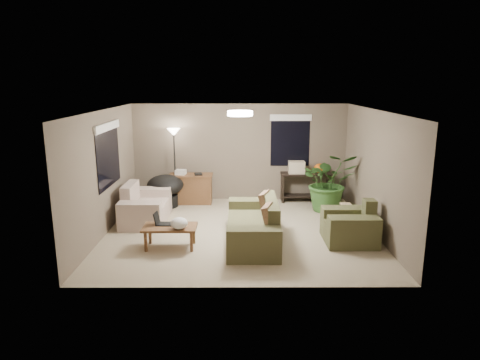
{
  "coord_description": "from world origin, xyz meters",
  "views": [
    {
      "loc": [
        -0.03,
        -8.46,
        3.07
      ],
      "look_at": [
        0.0,
        0.2,
        1.05
      ],
      "focal_mm": 32.0,
      "sensor_mm": 36.0,
      "label": 1
    }
  ],
  "objects_px": {
    "main_sofa": "(255,227)",
    "papasan_chair": "(165,188)",
    "armchair": "(350,227)",
    "houseplant": "(329,188)",
    "loveseat": "(145,208)",
    "floor_lamp": "(174,141)",
    "console_table": "(306,185)",
    "cat_scratching_post": "(345,216)",
    "coffee_table": "(170,229)",
    "desk": "(191,189)"
  },
  "relations": [
    {
      "from": "console_table",
      "to": "papasan_chair",
      "type": "height_order",
      "value": "papasan_chair"
    },
    {
      "from": "desk",
      "to": "main_sofa",
      "type": "bearing_deg",
      "value": -60.59
    },
    {
      "from": "floor_lamp",
      "to": "houseplant",
      "type": "distance_m",
      "value": 3.98
    },
    {
      "from": "armchair",
      "to": "cat_scratching_post",
      "type": "height_order",
      "value": "armchair"
    },
    {
      "from": "desk",
      "to": "papasan_chair",
      "type": "relative_size",
      "value": 1.0
    },
    {
      "from": "armchair",
      "to": "floor_lamp",
      "type": "bearing_deg",
      "value": 143.97
    },
    {
      "from": "loveseat",
      "to": "console_table",
      "type": "distance_m",
      "value": 4.15
    },
    {
      "from": "main_sofa",
      "to": "papasan_chair",
      "type": "bearing_deg",
      "value": 131.43
    },
    {
      "from": "armchair",
      "to": "coffee_table",
      "type": "bearing_deg",
      "value": -175.24
    },
    {
      "from": "coffee_table",
      "to": "floor_lamp",
      "type": "bearing_deg",
      "value": 96.2
    },
    {
      "from": "main_sofa",
      "to": "cat_scratching_post",
      "type": "distance_m",
      "value": 2.19
    },
    {
      "from": "floor_lamp",
      "to": "armchair",
      "type": "bearing_deg",
      "value": -36.03
    },
    {
      "from": "cat_scratching_post",
      "to": "loveseat",
      "type": "bearing_deg",
      "value": 175.04
    },
    {
      "from": "loveseat",
      "to": "coffee_table",
      "type": "xyz_separation_m",
      "value": [
        0.82,
        -1.58,
        0.06
      ]
    },
    {
      "from": "coffee_table",
      "to": "houseplant",
      "type": "relative_size",
      "value": 0.7
    },
    {
      "from": "cat_scratching_post",
      "to": "console_table",
      "type": "bearing_deg",
      "value": 106.02
    },
    {
      "from": "coffee_table",
      "to": "floor_lamp",
      "type": "distance_m",
      "value": 3.3
    },
    {
      "from": "main_sofa",
      "to": "armchair",
      "type": "xyz_separation_m",
      "value": [
        1.86,
        -0.01,
        0.0
      ]
    },
    {
      "from": "loveseat",
      "to": "papasan_chair",
      "type": "bearing_deg",
      "value": 75.71
    },
    {
      "from": "desk",
      "to": "console_table",
      "type": "relative_size",
      "value": 0.85
    },
    {
      "from": "main_sofa",
      "to": "loveseat",
      "type": "height_order",
      "value": "same"
    },
    {
      "from": "coffee_table",
      "to": "console_table",
      "type": "relative_size",
      "value": 0.77
    },
    {
      "from": "desk",
      "to": "houseplant",
      "type": "relative_size",
      "value": 0.77
    },
    {
      "from": "coffee_table",
      "to": "cat_scratching_post",
      "type": "height_order",
      "value": "cat_scratching_post"
    },
    {
      "from": "armchair",
      "to": "cat_scratching_post",
      "type": "distance_m",
      "value": 0.93
    },
    {
      "from": "console_table",
      "to": "main_sofa",
      "type": "bearing_deg",
      "value": -116.47
    },
    {
      "from": "coffee_table",
      "to": "loveseat",
      "type": "bearing_deg",
      "value": 117.22
    },
    {
      "from": "floor_lamp",
      "to": "main_sofa",
      "type": "bearing_deg",
      "value": -54.93
    },
    {
      "from": "desk",
      "to": "cat_scratching_post",
      "type": "xyz_separation_m",
      "value": [
        3.51,
        -1.8,
        -0.16
      ]
    },
    {
      "from": "coffee_table",
      "to": "desk",
      "type": "height_order",
      "value": "desk"
    },
    {
      "from": "papasan_chair",
      "to": "main_sofa",
      "type": "bearing_deg",
      "value": -48.57
    },
    {
      "from": "loveseat",
      "to": "armchair",
      "type": "relative_size",
      "value": 1.6
    },
    {
      "from": "armchair",
      "to": "houseplant",
      "type": "height_order",
      "value": "houseplant"
    },
    {
      "from": "papasan_chair",
      "to": "floor_lamp",
      "type": "distance_m",
      "value": 1.2
    },
    {
      "from": "coffee_table",
      "to": "houseplant",
      "type": "xyz_separation_m",
      "value": [
        3.44,
        2.35,
        0.2
      ]
    },
    {
      "from": "cat_scratching_post",
      "to": "desk",
      "type": "bearing_deg",
      "value": 152.86
    },
    {
      "from": "armchair",
      "to": "floor_lamp",
      "type": "relative_size",
      "value": 0.52
    },
    {
      "from": "console_table",
      "to": "loveseat",
      "type": "bearing_deg",
      "value": -157.67
    },
    {
      "from": "armchair",
      "to": "houseplant",
      "type": "bearing_deg",
      "value": 90.18
    },
    {
      "from": "desk",
      "to": "houseplant",
      "type": "xyz_separation_m",
      "value": [
        3.38,
        -0.66,
        0.18
      ]
    },
    {
      "from": "main_sofa",
      "to": "houseplant",
      "type": "distance_m",
      "value": 2.77
    },
    {
      "from": "desk",
      "to": "papasan_chair",
      "type": "distance_m",
      "value": 0.68
    },
    {
      "from": "main_sofa",
      "to": "coffee_table",
      "type": "distance_m",
      "value": 1.62
    },
    {
      "from": "armchair",
      "to": "papasan_chair",
      "type": "bearing_deg",
      "value": 148.74
    },
    {
      "from": "coffee_table",
      "to": "console_table",
      "type": "distance_m",
      "value": 4.37
    },
    {
      "from": "houseplant",
      "to": "desk",
      "type": "bearing_deg",
      "value": 169.01
    },
    {
      "from": "main_sofa",
      "to": "floor_lamp",
      "type": "distance_m",
      "value": 3.59
    },
    {
      "from": "floor_lamp",
      "to": "houseplant",
      "type": "xyz_separation_m",
      "value": [
        3.77,
        -0.69,
        -1.04
      ]
    },
    {
      "from": "papasan_chair",
      "to": "floor_lamp",
      "type": "bearing_deg",
      "value": 59.04
    },
    {
      "from": "loveseat",
      "to": "coffee_table",
      "type": "bearing_deg",
      "value": -62.78
    }
  ]
}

